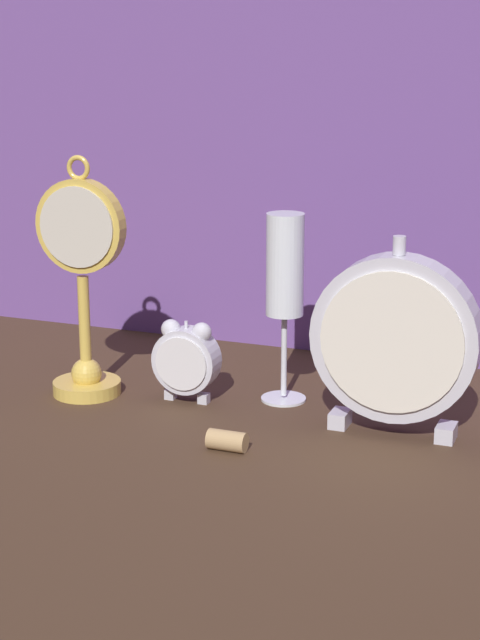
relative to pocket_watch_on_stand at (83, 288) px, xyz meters
The scene contains 7 objects.
ground_plane 0.24m from the pocket_watch_on_stand, 14.24° to the right, with size 4.00×4.00×0.00m, color #422D1E.
fabric_backdrop_drape 0.41m from the pocket_watch_on_stand, 55.70° to the left, with size 1.74×0.01×0.74m, color #6B478E.
pocket_watch_on_stand is the anchor object (origin of this frame).
alarm_clock_twin_bell 0.15m from the pocket_watch_on_stand, ahead, with size 0.08×0.03×0.10m.
mantel_clock_silver 0.38m from the pocket_watch_on_stand, ahead, with size 0.18×0.04×0.22m.
champagne_flute 0.24m from the pocket_watch_on_stand, 15.57° to the left, with size 0.05×0.05×0.23m.
wine_cork 0.28m from the pocket_watch_on_stand, 25.14° to the right, with size 0.02×0.02×0.04m, color tan.
Camera 1 is at (0.43, -1.04, 0.44)m, focal length 60.00 mm.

